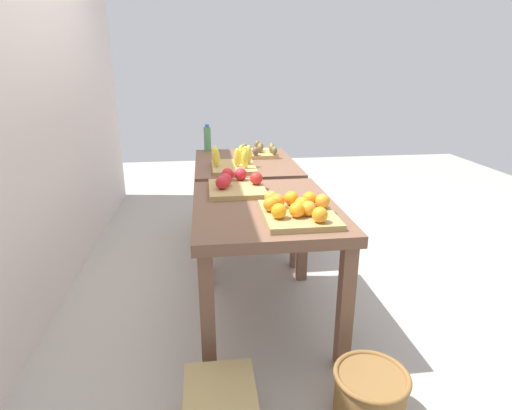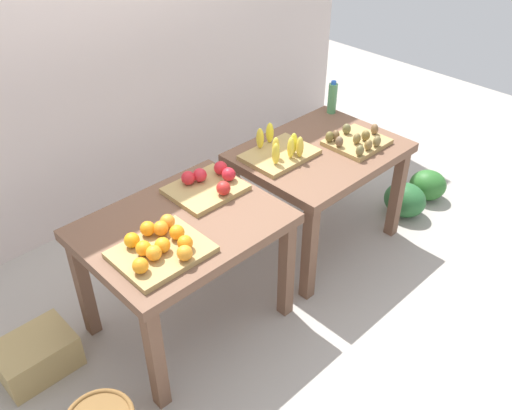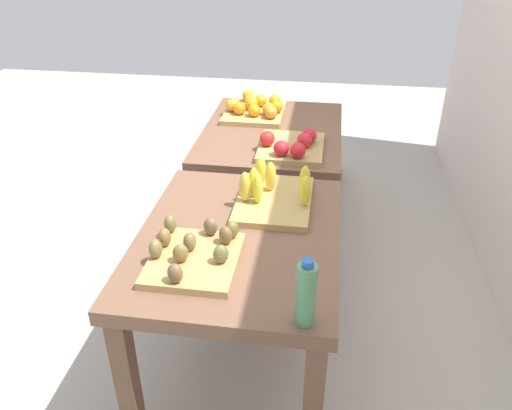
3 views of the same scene
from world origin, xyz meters
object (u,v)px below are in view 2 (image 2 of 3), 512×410
object	(u,v)px
banana_crate	(280,151)
cardboard_produce_box	(36,355)
watermelon_pile	(415,193)
display_table_left	(183,238)
kiwi_bin	(356,141)
orange_bin	(160,247)
display_table_right	(319,163)
water_bottle	(332,98)
apple_bin	(208,184)

from	to	relation	value
banana_crate	cardboard_produce_box	bearing A→B (deg)	173.40
banana_crate	watermelon_pile	bearing A→B (deg)	-18.83
display_table_left	kiwi_bin	world-z (taller)	kiwi_bin
cardboard_produce_box	orange_bin	bearing A→B (deg)	-36.18
display_table_right	kiwi_bin	distance (m)	0.28
display_table_right	kiwi_bin	world-z (taller)	kiwi_bin
display_table_right	orange_bin	bearing A→B (deg)	-174.42
kiwi_bin	water_bottle	bearing A→B (deg)	58.18
display_table_right	water_bottle	distance (m)	0.59
banana_crate	cardboard_produce_box	xyz separation A→B (m)	(-1.67, 0.19, -0.68)
banana_crate	water_bottle	world-z (taller)	water_bottle
display_table_right	water_bottle	size ratio (longest dim) A/B	4.34
kiwi_bin	banana_crate	bearing A→B (deg)	153.00
kiwi_bin	water_bottle	world-z (taller)	water_bottle
watermelon_pile	cardboard_produce_box	size ratio (longest dim) A/B	1.65
orange_bin	water_bottle	size ratio (longest dim) A/B	1.84
kiwi_bin	display_table_right	bearing A→B (deg)	146.91
display_table_left	kiwi_bin	xyz separation A→B (m)	(1.32, -0.13, 0.14)
orange_bin	display_table_right	bearing A→B (deg)	5.58
apple_bin	water_bottle	distance (m)	1.29
display_table_right	watermelon_pile	distance (m)	1.03
orange_bin	watermelon_pile	bearing A→B (deg)	-3.74
display_table_right	apple_bin	world-z (taller)	apple_bin
watermelon_pile	display_table_left	bearing A→B (deg)	172.07
orange_bin	kiwi_bin	size ratio (longest dim) A/B	1.20
orange_bin	display_table_left	bearing A→B (deg)	30.21
display_table_right	watermelon_pile	xyz separation A→B (m)	(0.85, -0.28, -0.51)
orange_bin	kiwi_bin	distance (m)	1.55
cardboard_produce_box	apple_bin	bearing A→B (deg)	-8.26
display_table_left	cardboard_produce_box	size ratio (longest dim) A/B	2.60
water_bottle	cardboard_produce_box	distance (m)	2.51
display_table_left	watermelon_pile	distance (m)	2.06
banana_crate	orange_bin	bearing A→B (deg)	-167.59
kiwi_bin	display_table_left	bearing A→B (deg)	174.37
display_table_right	orange_bin	world-z (taller)	orange_bin
orange_bin	watermelon_pile	size ratio (longest dim) A/B	0.67
watermelon_pile	banana_crate	bearing A→B (deg)	161.17
display_table_right	orange_bin	distance (m)	1.36
apple_bin	water_bottle	world-z (taller)	water_bottle
display_table_left	water_bottle	distance (m)	1.62
display_table_right	kiwi_bin	xyz separation A→B (m)	(0.20, -0.13, 0.14)
display_table_left	water_bottle	xyz separation A→B (m)	(1.58, 0.29, 0.22)
banana_crate	cardboard_produce_box	distance (m)	1.81
orange_bin	watermelon_pile	xyz separation A→B (m)	(2.20, -0.14, -0.66)
display_table_right	cardboard_produce_box	bearing A→B (deg)	171.19
display_table_right	banana_crate	world-z (taller)	banana_crate
display_table_left	banana_crate	distance (m)	0.87
banana_crate	kiwi_bin	xyz separation A→B (m)	(0.46, -0.24, -0.01)
orange_bin	watermelon_pile	distance (m)	2.30
banana_crate	display_table_left	bearing A→B (deg)	-172.90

